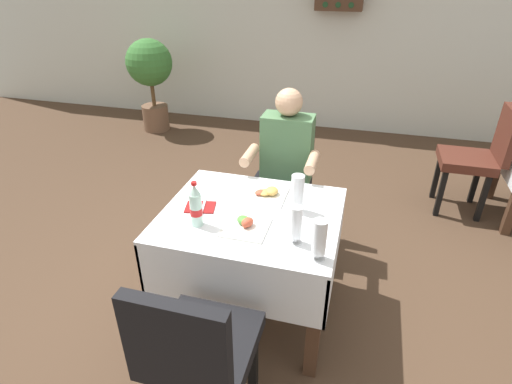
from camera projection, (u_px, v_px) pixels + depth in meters
name	position (u px, v px, depth m)	size (l,w,h in m)	color
ground_plane	(238.00, 301.00, 2.73)	(11.00, 11.00, 0.00)	#473323
back_wall	(325.00, 6.00, 5.02)	(11.00, 0.12, 3.07)	silver
main_dining_table	(251.00, 238.00, 2.40)	(1.01, 0.87, 0.74)	white
chair_far_diner_seat	(281.00, 178.00, 3.10)	(0.44, 0.50, 0.97)	black
chair_near_camera_side	(197.00, 350.00, 1.71)	(0.44, 0.50, 0.97)	black
seated_diner_far	(285.00, 166.00, 2.93)	(0.50, 0.46, 1.26)	#282D42
plate_near_camera	(246.00, 225.00, 2.17)	(0.24, 0.24, 0.06)	white
plate_far_diner	(266.00, 194.00, 2.48)	(0.26, 0.26, 0.05)	white
beer_glass_left	(297.00, 193.00, 2.28)	(0.07, 0.07, 0.23)	white
beer_glass_middle	(296.00, 225.00, 2.01)	(0.07, 0.07, 0.21)	white
beer_glass_right	(319.00, 240.00, 1.90)	(0.07, 0.07, 0.22)	white
cola_bottle_primary	(196.00, 206.00, 2.15)	(0.07, 0.07, 0.26)	silver
napkin_cutlery_set	(200.00, 207.00, 2.36)	(0.19, 0.20, 0.01)	maroon
background_chair_left	(479.00, 154.00, 3.49)	(0.50, 0.44, 0.97)	#4C2319
potted_plant_corner	(150.00, 72.00, 5.22)	(0.59, 0.59, 1.19)	brown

